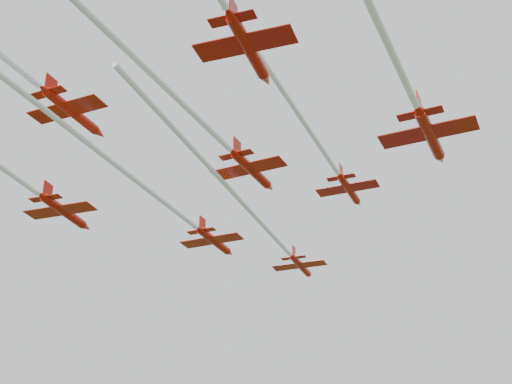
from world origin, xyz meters
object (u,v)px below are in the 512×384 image
(jet_row2_left, at_px, (139,183))
(jet_row2_right, at_px, (300,116))
(jet_row4_left, at_px, (7,60))
(jet_lead, at_px, (265,227))
(jet_row3_left, at_px, (8,172))
(jet_row3_right, at_px, (389,46))
(jet_row3_mid, at_px, (159,82))

(jet_row2_left, distance_m, jet_row2_right, 20.43)
(jet_row4_left, bearing_deg, jet_lead, 78.07)
(jet_row3_left, relative_size, jet_row3_right, 0.81)
(jet_lead, distance_m, jet_row4_left, 40.31)
(jet_row2_left, xyz_separation_m, jet_row2_right, (19.99, -2.99, 3.00))
(jet_lead, xyz_separation_m, jet_row3_left, (-23.37, -22.25, 1.13))
(jet_lead, bearing_deg, jet_row2_right, -60.66)
(jet_row2_left, height_order, jet_row4_left, jet_row4_left)
(jet_row2_left, height_order, jet_row3_right, jet_row3_right)
(jet_row2_right, xyz_separation_m, jet_row4_left, (-22.05, -18.87, -0.70))
(jet_row2_left, height_order, jet_row2_right, jet_row2_right)
(jet_row4_left, bearing_deg, jet_row3_right, 16.30)
(jet_row3_right, xyz_separation_m, jet_row4_left, (-33.11, -6.66, 1.86))
(jet_lead, bearing_deg, jet_row3_mid, -87.63)
(jet_row2_right, bearing_deg, jet_row4_left, -136.03)
(jet_row3_left, relative_size, jet_row4_left, 1.18)
(jet_row3_left, distance_m, jet_row3_mid, 25.88)
(jet_row3_right, bearing_deg, jet_lead, 129.34)
(jet_row3_left, height_order, jet_row3_right, jet_row3_left)
(jet_row2_left, distance_m, jet_row4_left, 22.07)
(jet_row2_left, relative_size, jet_row3_left, 1.33)
(jet_lead, distance_m, jet_row3_left, 32.28)
(jet_row2_right, height_order, jet_row3_mid, jet_row2_right)
(jet_row3_mid, relative_size, jet_row4_left, 1.58)
(jet_row2_left, height_order, jet_row3_left, jet_row3_left)
(jet_row3_left, xyz_separation_m, jet_row4_left, (11.70, -16.26, 1.32))
(jet_lead, relative_size, jet_row3_left, 1.13)
(jet_row3_right, distance_m, jet_row4_left, 33.82)
(jet_row3_mid, xyz_separation_m, jet_row3_right, (20.94, 0.40, -0.89))
(jet_row2_left, bearing_deg, jet_row2_right, -4.26)
(jet_lead, xyz_separation_m, jet_row3_mid, (0.49, -32.26, 1.47))
(jet_lead, distance_m, jet_row2_right, 22.44)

